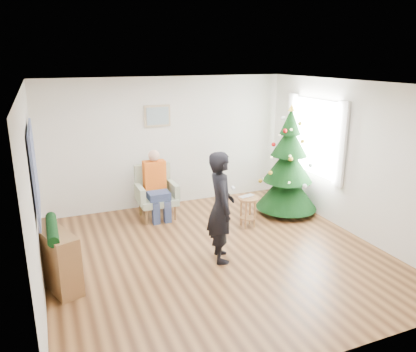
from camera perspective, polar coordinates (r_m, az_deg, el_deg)
name	(u,v)px	position (r m, az deg, el deg)	size (l,w,h in m)	color
floor	(217,254)	(6.44, 1.24, -10.95)	(5.00, 5.00, 0.00)	brown
ceiling	(218,84)	(5.73, 1.40, 12.82)	(5.00, 5.00, 0.00)	white
wall_back	(168,142)	(8.24, -5.72, 4.72)	(5.00, 5.00, 0.00)	silver
wall_front	(326,244)	(3.94, 16.29, -9.19)	(5.00, 5.00, 0.00)	silver
wall_left	(33,196)	(5.49, -23.35, -2.57)	(5.00, 5.00, 0.00)	silver
wall_right	(352,159)	(7.30, 19.62, 2.31)	(5.00, 5.00, 0.00)	silver
window_panel	(315,137)	(7.99, 14.85, 5.35)	(0.04, 1.30, 1.40)	white
curtains	(314,137)	(7.97, 14.68, 5.34)	(0.05, 1.75, 1.50)	white
christmas_tree	(288,166)	(7.91, 11.22, 1.45)	(1.18, 1.18, 2.13)	#3F2816
stool	(248,212)	(7.35, 5.63, -5.01)	(0.37, 0.37, 0.55)	brown
laptop	(248,197)	(7.26, 5.69, -2.95)	(0.30, 0.19, 0.02)	silver
armchair	(156,198)	(7.80, -7.29, -3.15)	(0.75, 0.67, 0.99)	#939E7F
seated_person	(156,184)	(7.65, -7.26, -1.16)	(0.41, 0.59, 1.30)	navy
standing_man	(221,207)	(5.97, 1.83, -4.39)	(0.61, 0.40, 1.68)	black
game_controller	(233,188)	(5.93, 3.55, -1.72)	(0.04, 0.13, 0.04)	white
console	(56,258)	(5.84, -20.65, -10.73)	(0.30, 1.00, 0.80)	brown
garland	(52,229)	(5.67, -21.08, -6.93)	(0.14, 0.14, 0.90)	black
tapestry	(34,170)	(5.71, -23.23, 0.77)	(0.03, 1.50, 1.15)	black
framed_picture	(157,116)	(8.05, -7.13, 8.38)	(0.52, 0.05, 0.42)	tan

